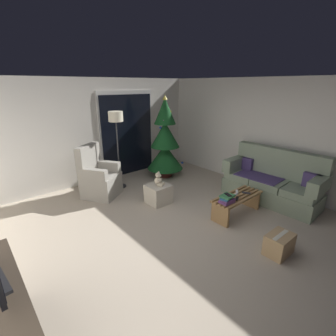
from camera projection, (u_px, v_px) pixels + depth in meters
name	position (u px, v px, depth m)	size (l,w,h in m)	color
ground_plane	(177.00, 231.00, 4.13)	(7.00, 7.00, 0.00)	#B2A38E
wall_back	(92.00, 132.00, 5.91)	(5.72, 0.12, 2.50)	silver
wall_right	(271.00, 136.00, 5.49)	(0.12, 6.00, 2.50)	silver
patio_door_frame	(128.00, 134.00, 6.50)	(1.60, 0.02, 2.20)	silver
patio_door_glass	(128.00, 135.00, 6.50)	(1.50, 0.02, 2.10)	black
couch	(272.00, 182.00, 5.12)	(0.84, 1.96, 1.08)	gray
coffee_table	(237.00, 202.00, 4.56)	(1.10, 0.40, 0.40)	#9E7547
remote_black	(237.00, 199.00, 4.37)	(0.04, 0.16, 0.02)	black
remote_white	(237.00, 192.00, 4.65)	(0.04, 0.16, 0.02)	silver
remote_silver	(234.00, 195.00, 4.50)	(0.04, 0.16, 0.02)	#ADADB2
remote_graphite	(246.00, 193.00, 4.60)	(0.04, 0.16, 0.02)	#333338
book_stack	(227.00, 199.00, 4.22)	(0.28, 0.20, 0.14)	#6B3D7A
cell_phone	(228.00, 195.00, 4.21)	(0.07, 0.14, 0.01)	black
christmas_tree	(165.00, 142.00, 6.30)	(0.93, 0.93, 2.10)	#4C1E19
armchair	(99.00, 178.00, 5.33)	(0.95, 0.95, 1.13)	gray
floor_lamp	(116.00, 124.00, 5.42)	(0.32, 0.32, 1.78)	#2D2D30
media_shelf	(1.00, 333.00, 2.04)	(0.40, 1.40, 0.81)	#382D23
ottoman	(158.00, 194.00, 5.05)	(0.44, 0.44, 0.39)	beige
teddy_bear_cream	(159.00, 180.00, 4.95)	(0.21, 0.22, 0.29)	beige
cardboard_box_taped_mid_floor	(279.00, 244.00, 3.53)	(0.42, 0.30, 0.32)	tan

